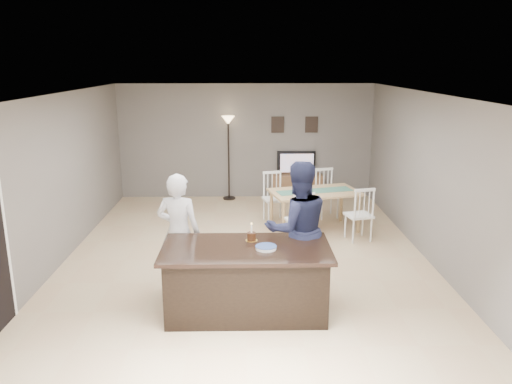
{
  "coord_description": "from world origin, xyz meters",
  "views": [
    {
      "loc": [
        0.01,
        -7.75,
        3.18
      ],
      "look_at": [
        0.16,
        -0.3,
        1.23
      ],
      "focal_mm": 35.0,
      "sensor_mm": 36.0,
      "label": 1
    }
  ],
  "objects_px": {
    "kitchen_island": "(246,279)",
    "birthday_cake": "(251,236)",
    "television": "(297,163)",
    "dining_table": "(315,198)",
    "woman": "(179,232)",
    "man": "(298,229)",
    "floor_lamp": "(228,135)",
    "tv_console": "(296,186)",
    "plate_stack": "(266,247)"
  },
  "relations": [
    {
      "from": "television",
      "to": "man",
      "type": "xyz_separation_m",
      "value": [
        -0.49,
        -5.09,
        0.09
      ]
    },
    {
      "from": "television",
      "to": "birthday_cake",
      "type": "xyz_separation_m",
      "value": [
        -1.13,
        -5.4,
        0.09
      ]
    },
    {
      "from": "woman",
      "to": "birthday_cake",
      "type": "relative_size",
      "value": 7.0
    },
    {
      "from": "woman",
      "to": "plate_stack",
      "type": "relative_size",
      "value": 6.36
    },
    {
      "from": "tv_console",
      "to": "television",
      "type": "relative_size",
      "value": 1.31
    },
    {
      "from": "tv_console",
      "to": "woman",
      "type": "bearing_deg",
      "value": -113.9
    },
    {
      "from": "television",
      "to": "dining_table",
      "type": "bearing_deg",
      "value": 92.87
    },
    {
      "from": "woman",
      "to": "man",
      "type": "relative_size",
      "value": 0.9
    },
    {
      "from": "floor_lamp",
      "to": "kitchen_island",
      "type": "bearing_deg",
      "value": -85.85
    },
    {
      "from": "tv_console",
      "to": "birthday_cake",
      "type": "bearing_deg",
      "value": -101.97
    },
    {
      "from": "man",
      "to": "birthday_cake",
      "type": "xyz_separation_m",
      "value": [
        -0.64,
        -0.31,
        0.01
      ]
    },
    {
      "from": "birthday_cake",
      "to": "dining_table",
      "type": "xyz_separation_m",
      "value": [
        1.25,
        3.02,
        -0.31
      ]
    },
    {
      "from": "woman",
      "to": "floor_lamp",
      "type": "relative_size",
      "value": 0.86
    },
    {
      "from": "kitchen_island",
      "to": "woman",
      "type": "xyz_separation_m",
      "value": [
        -0.95,
        0.72,
        0.4
      ]
    },
    {
      "from": "man",
      "to": "tv_console",
      "type": "bearing_deg",
      "value": -107.25
    },
    {
      "from": "birthday_cake",
      "to": "floor_lamp",
      "type": "relative_size",
      "value": 0.12
    },
    {
      "from": "birthday_cake",
      "to": "plate_stack",
      "type": "bearing_deg",
      "value": -60.49
    },
    {
      "from": "man",
      "to": "kitchen_island",
      "type": "bearing_deg",
      "value": 25.98
    },
    {
      "from": "kitchen_island",
      "to": "woman",
      "type": "relative_size",
      "value": 1.26
    },
    {
      "from": "birthday_cake",
      "to": "floor_lamp",
      "type": "height_order",
      "value": "floor_lamp"
    },
    {
      "from": "woman",
      "to": "dining_table",
      "type": "height_order",
      "value": "woman"
    },
    {
      "from": "man",
      "to": "floor_lamp",
      "type": "relative_size",
      "value": 0.97
    },
    {
      "from": "television",
      "to": "birthday_cake",
      "type": "height_order",
      "value": "birthday_cake"
    },
    {
      "from": "kitchen_island",
      "to": "television",
      "type": "relative_size",
      "value": 2.35
    },
    {
      "from": "man",
      "to": "birthday_cake",
      "type": "bearing_deg",
      "value": 13.87
    },
    {
      "from": "television",
      "to": "plate_stack",
      "type": "relative_size",
      "value": 3.41
    },
    {
      "from": "tv_console",
      "to": "birthday_cake",
      "type": "distance_m",
      "value": 5.48
    },
    {
      "from": "tv_console",
      "to": "plate_stack",
      "type": "relative_size",
      "value": 4.48
    },
    {
      "from": "birthday_cake",
      "to": "floor_lamp",
      "type": "distance_m",
      "value": 5.4
    },
    {
      "from": "kitchen_island",
      "to": "dining_table",
      "type": "distance_m",
      "value": 3.53
    },
    {
      "from": "birthday_cake",
      "to": "plate_stack",
      "type": "xyz_separation_m",
      "value": [
        0.18,
        -0.32,
        -0.04
      ]
    },
    {
      "from": "kitchen_island",
      "to": "floor_lamp",
      "type": "bearing_deg",
      "value": 94.15
    },
    {
      "from": "birthday_cake",
      "to": "plate_stack",
      "type": "height_order",
      "value": "birthday_cake"
    },
    {
      "from": "tv_console",
      "to": "man",
      "type": "height_order",
      "value": "man"
    },
    {
      "from": "tv_console",
      "to": "woman",
      "type": "relative_size",
      "value": 0.7
    },
    {
      "from": "plate_stack",
      "to": "man",
      "type": "bearing_deg",
      "value": 53.46
    },
    {
      "from": "television",
      "to": "dining_table",
      "type": "distance_m",
      "value": 2.39
    },
    {
      "from": "floor_lamp",
      "to": "birthday_cake",
      "type": "bearing_deg",
      "value": -84.91
    },
    {
      "from": "tv_console",
      "to": "floor_lamp",
      "type": "distance_m",
      "value": 2.02
    },
    {
      "from": "dining_table",
      "to": "floor_lamp",
      "type": "xyz_separation_m",
      "value": [
        -1.72,
        2.32,
        0.88
      ]
    },
    {
      "from": "dining_table",
      "to": "man",
      "type": "bearing_deg",
      "value": -116.86
    },
    {
      "from": "plate_stack",
      "to": "tv_console",
      "type": "bearing_deg",
      "value": 80.44
    },
    {
      "from": "plate_stack",
      "to": "floor_lamp",
      "type": "bearing_deg",
      "value": 96.61
    },
    {
      "from": "woman",
      "to": "man",
      "type": "distance_m",
      "value": 1.67
    },
    {
      "from": "man",
      "to": "television",
      "type": "bearing_deg",
      "value": -107.17
    },
    {
      "from": "woman",
      "to": "floor_lamp",
      "type": "bearing_deg",
      "value": -84.94
    },
    {
      "from": "dining_table",
      "to": "plate_stack",
      "type": "bearing_deg",
      "value": -122.02
    },
    {
      "from": "kitchen_island",
      "to": "birthday_cake",
      "type": "height_order",
      "value": "birthday_cake"
    },
    {
      "from": "tv_console",
      "to": "dining_table",
      "type": "height_order",
      "value": "dining_table"
    },
    {
      "from": "kitchen_island",
      "to": "dining_table",
      "type": "relative_size",
      "value": 0.97
    }
  ]
}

